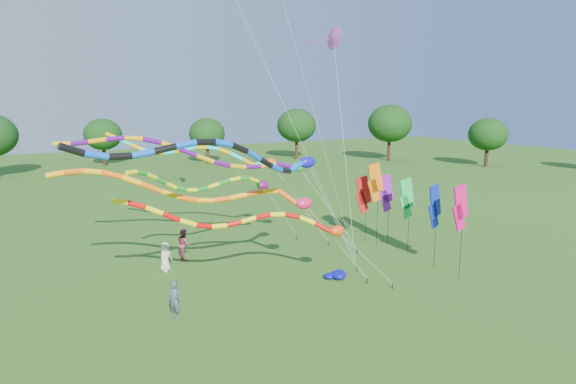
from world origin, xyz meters
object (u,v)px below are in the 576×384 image
tube_kite_red (258,222)px  person_b (174,300)px  blue_nylon_heap (338,272)px  person_a (165,257)px  tube_kite_orange (216,193)px  person_c (184,244)px

tube_kite_red → person_b: 4.97m
blue_nylon_heap → person_b: size_ratio=0.78×
tube_kite_red → person_a: (-2.79, 5.88, -2.91)m
tube_kite_orange → person_c: size_ratio=7.41×
person_a → person_b: size_ratio=0.98×
tube_kite_orange → person_a: size_ratio=8.39×
tube_kite_red → person_b: bearing=-160.0°
person_a → tube_kite_red: bearing=-101.3°
blue_nylon_heap → person_c: person_c is taller
person_a → blue_nylon_heap: bearing=-70.7°
tube_kite_red → person_c: tube_kite_red is taller
person_b → tube_kite_orange: bearing=83.0°
tube_kite_orange → blue_nylon_heap: 8.04m
tube_kite_orange → person_c: 7.15m
tube_kite_red → tube_kite_orange: size_ratio=0.89×
tube_kite_red → person_c: 7.92m
tube_kite_orange → blue_nylon_heap: tube_kite_orange is taller
person_a → person_c: 2.05m
person_b → person_a: bearing=130.8°
person_c → tube_kite_orange: bearing=-177.0°
tube_kite_red → person_a: tube_kite_red is taller
blue_nylon_heap → person_b: bearing=-175.2°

